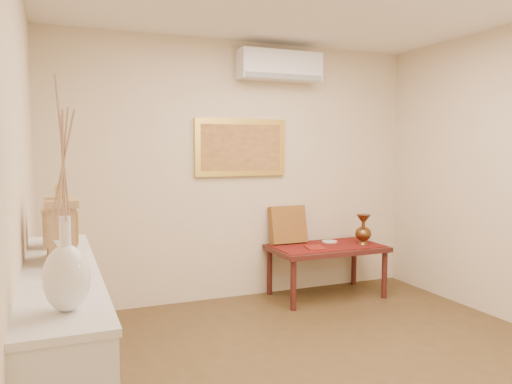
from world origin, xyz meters
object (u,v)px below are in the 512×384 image
mantel_clock (62,228)px  low_table (327,252)px  white_vase (64,190)px  wooden_chest (56,227)px  brass_urn_tall (363,226)px  display_ledge (63,360)px

mantel_clock → low_table: (2.65, 1.69, -0.67)m
white_vase → mantel_clock: size_ratio=2.23×
mantel_clock → low_table: bearing=32.6°
wooden_chest → low_table: (2.68, 1.27, -0.62)m
mantel_clock → low_table: mantel_clock is taller
wooden_chest → low_table: wooden_chest is taller
brass_urn_tall → display_ledge: display_ledge is taller
wooden_chest → low_table: bearing=25.4°
mantel_clock → wooden_chest: bearing=94.0°
low_table → display_ledge: bearing=-144.9°
display_ledge → wooden_chest: (-0.01, 0.61, 0.61)m
brass_urn_tall → display_ledge: (-3.07, -1.78, -0.27)m
mantel_clock → low_table: 3.22m
white_vase → wooden_chest: 1.39m
mantel_clock → white_vase: bearing=-90.2°
display_ledge → white_vase: bearing=-88.5°
display_ledge → low_table: bearing=35.1°
white_vase → display_ledge: bearing=91.5°
white_vase → low_table: white_vase is taller
white_vase → display_ledge: (-0.02, 0.74, -0.95)m
white_vase → wooden_chest: (-0.03, 1.35, -0.33)m
white_vase → mantel_clock: 0.97m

